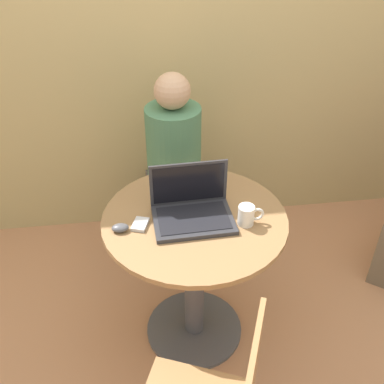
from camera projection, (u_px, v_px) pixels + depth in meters
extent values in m
plane|color=tan|center=(194.00, 329.00, 2.44)|extent=(12.00, 12.00, 0.00)
cube|color=tan|center=(170.00, 31.00, 2.53)|extent=(7.00, 0.05, 2.60)
cylinder|color=#4C4C51|center=(194.00, 328.00, 2.43)|extent=(0.51, 0.51, 0.02)
cylinder|color=#4C4C51|center=(194.00, 279.00, 2.21)|extent=(0.10, 0.10, 0.73)
cylinder|color=olive|center=(195.00, 219.00, 2.00)|extent=(0.83, 0.83, 0.02)
cube|color=#2D2D33|center=(193.00, 220.00, 1.96)|extent=(0.36, 0.26, 0.02)
cube|color=black|center=(193.00, 218.00, 1.95)|extent=(0.31, 0.21, 0.00)
cube|color=#2D2D33|center=(189.00, 183.00, 1.99)|extent=(0.35, 0.02, 0.21)
cube|color=black|center=(189.00, 184.00, 1.98)|extent=(0.32, 0.02, 0.18)
cube|color=silver|center=(140.00, 224.00, 1.93)|extent=(0.09, 0.10, 0.02)
ellipsoid|color=#4C4C51|center=(120.00, 228.00, 1.90)|extent=(0.07, 0.05, 0.03)
cylinder|color=white|center=(246.00, 215.00, 1.92)|extent=(0.07, 0.07, 0.09)
torus|color=white|center=(257.00, 214.00, 1.93)|extent=(0.06, 0.01, 0.06)
cube|color=#4C4742|center=(173.00, 213.00, 2.92)|extent=(0.32, 0.45, 0.44)
cylinder|color=#4C7F5B|center=(174.00, 155.00, 2.54)|extent=(0.31, 0.31, 0.57)
sphere|color=tan|center=(172.00, 91.00, 2.32)|extent=(0.19, 0.19, 0.19)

